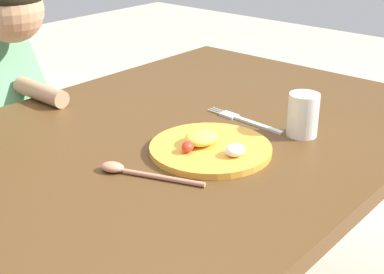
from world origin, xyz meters
The scene contains 6 objects.
dining_table centered at (0.00, 0.00, 0.57)m, with size 1.27×0.95×0.67m.
plate centered at (-0.09, -0.12, 0.68)m, with size 0.27×0.27×0.04m.
fork centered at (0.11, -0.08, 0.68)m, with size 0.04×0.23×0.01m.
spoon centered at (-0.28, -0.07, 0.68)m, with size 0.10×0.22×0.02m.
drinking_cup centered at (0.13, -0.23, 0.72)m, with size 0.07×0.07×0.10m, color silver.
person centered at (-0.13, 0.62, 0.57)m, with size 0.18×0.41×1.00m.
Camera 1 is at (-0.94, -0.81, 1.19)m, focal length 51.20 mm.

